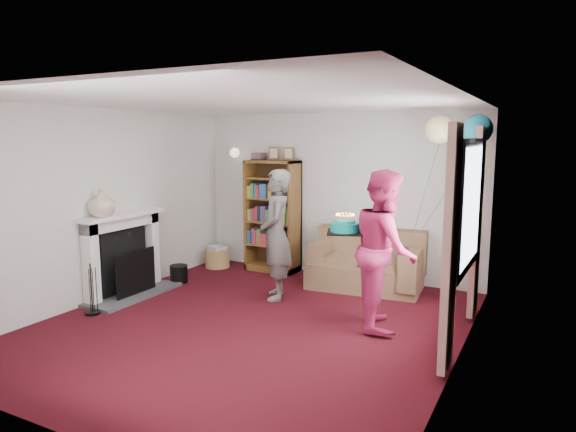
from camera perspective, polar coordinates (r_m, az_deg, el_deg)
The scene contains 16 objects.
ground at distance 6.01m, azimuth -4.12°, elevation -11.98°, with size 5.00×5.00×0.00m, color black.
wall_back at distance 7.92m, azimuth 5.37°, elevation 2.33°, with size 4.50×0.02×2.50m, color silver.
wall_left at distance 7.14m, azimuth -19.86°, elevation 1.16°, with size 0.02×5.00×2.50m, color silver.
wall_right at distance 4.91m, azimuth 18.79°, elevation -1.99°, with size 0.02×5.00×2.50m, color silver.
ceiling at distance 5.64m, azimuth -4.40°, elevation 12.57°, with size 4.50×5.00×0.01m, color white.
fireplace at distance 7.27m, azimuth -17.53°, elevation -4.51°, with size 0.55×1.80×1.12m.
window_bay at distance 5.51m, azimuth 19.18°, elevation -1.38°, with size 0.14×2.02×2.20m.
wall_sconce at distance 8.57m, azimuth -5.93°, elevation 7.02°, with size 0.16×0.23×0.16m.
bookcase at distance 8.21m, azimuth -1.63°, elevation -0.07°, with size 0.84×0.42×1.98m.
sofa at distance 7.45m, azimuth 8.71°, elevation -5.47°, with size 1.56×0.82×0.82m.
wicker_basket at distance 8.59m, azimuth -7.85°, elevation -4.59°, with size 0.40×0.40×0.36m.
person_striped at distance 6.74m, azimuth -1.31°, elevation -2.10°, with size 0.63×0.41×1.72m, color black.
person_magenta at distance 5.83m, azimuth 10.72°, elevation -3.63°, with size 0.87×0.68×1.78m, color #C2265D.
birthday_cake at distance 5.87m, azimuth 6.33°, elevation -1.27°, with size 0.39×0.39×0.22m.
balloons at distance 6.55m, azimuth 18.39°, elevation 9.11°, with size 0.98×0.35×1.75m.
mantel_vase at distance 6.93m, azimuth -20.00°, elevation 1.39°, with size 0.34×0.34×0.36m, color beige.
Camera 1 is at (2.98, -4.78, 2.12)m, focal length 32.00 mm.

